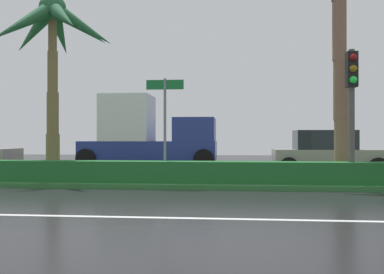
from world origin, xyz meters
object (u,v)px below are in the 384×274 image
Objects in this scene: car_in_traffic_second at (327,153)px; street_name_sign at (165,115)px; traffic_signal_median_right at (352,91)px; box_truck_lead at (148,135)px; palm_tree_mid_left at (53,33)px.

street_name_sign is at bearing -137.75° from car_in_traffic_second.
traffic_signal_median_right is 0.86× the size of car_in_traffic_second.
box_truck_lead is (-2.10, 7.84, -0.53)m from street_name_sign.
car_in_traffic_second is at bearing 42.25° from street_name_sign.
palm_tree_mid_left reaches higher than street_name_sign.
street_name_sign reaches higher than car_in_traffic_second.
traffic_signal_median_right is at bearing -12.34° from palm_tree_mid_left.
street_name_sign is (4.10, -1.67, -2.92)m from palm_tree_mid_left.
street_name_sign is at bearing 175.93° from traffic_signal_median_right.
box_truck_lead reaches higher than car_in_traffic_second.
palm_tree_mid_left is at bearing 157.91° from street_name_sign.
palm_tree_mid_left is at bearing 167.66° from traffic_signal_median_right.
traffic_signal_median_right is (9.30, -2.04, -2.31)m from palm_tree_mid_left.
palm_tree_mid_left reaches higher than car_in_traffic_second.
street_name_sign is (-5.20, 0.37, -0.60)m from traffic_signal_median_right.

